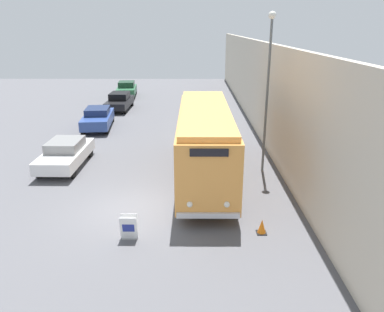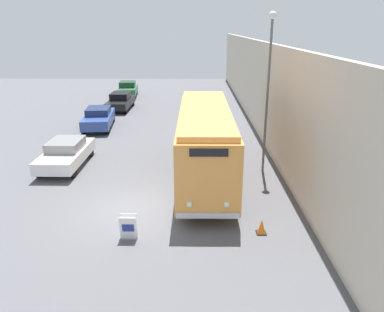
{
  "view_description": "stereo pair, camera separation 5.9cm",
  "coord_description": "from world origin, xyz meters",
  "views": [
    {
      "loc": [
        2.62,
        -13.72,
        7.08
      ],
      "look_at": [
        2.54,
        0.92,
        1.99
      ],
      "focal_mm": 35.0,
      "sensor_mm": 36.0,
      "label": 1
    },
    {
      "loc": [
        2.68,
        -13.72,
        7.08
      ],
      "look_at": [
        2.54,
        0.92,
        1.99
      ],
      "focal_mm": 35.0,
      "sensor_mm": 36.0,
      "label": 2
    }
  ],
  "objects": [
    {
      "name": "parked_car_mid",
      "position": [
        -4.39,
        12.89,
        0.77
      ],
      "size": [
        2.35,
        4.86,
        1.49
      ],
      "rotation": [
        0.0,
        0.0,
        0.1
      ],
      "color": "black",
      "rests_on": "ground_plane"
    },
    {
      "name": "building_wall_right",
      "position": [
        7.15,
        10.0,
        3.07
      ],
      "size": [
        0.3,
        60.0,
        6.14
      ],
      "color": "beige",
      "rests_on": "ground_plane"
    },
    {
      "name": "sign_board",
      "position": [
        0.35,
        -2.23,
        0.43
      ],
      "size": [
        0.6,
        0.34,
        0.89
      ],
      "color": "gray",
      "rests_on": "ground_plane"
    },
    {
      "name": "streetlamp",
      "position": [
        6.18,
        4.44,
        4.89
      ],
      "size": [
        0.36,
        0.36,
        7.74
      ],
      "color": "#595E60",
      "rests_on": "ground_plane"
    },
    {
      "name": "vintage_bus",
      "position": [
        3.14,
        3.4,
        1.94
      ],
      "size": [
        2.43,
        10.06,
        3.47
      ],
      "color": "black",
      "rests_on": "ground_plane"
    },
    {
      "name": "parked_car_distant",
      "position": [
        -4.47,
        25.67,
        0.82
      ],
      "size": [
        2.24,
        4.54,
        1.6
      ],
      "rotation": [
        0.0,
        0.0,
        0.09
      ],
      "color": "black",
      "rests_on": "ground_plane"
    },
    {
      "name": "parked_car_near",
      "position": [
        -4.17,
        4.94,
        0.73
      ],
      "size": [
        1.94,
        4.56,
        1.42
      ],
      "rotation": [
        0.0,
        0.0,
        -0.01
      ],
      "color": "black",
      "rests_on": "ground_plane"
    },
    {
      "name": "traffic_cone",
      "position": [
        5.07,
        -1.85,
        0.27
      ],
      "size": [
        0.36,
        0.36,
        0.54
      ],
      "color": "black",
      "rests_on": "ground_plane"
    },
    {
      "name": "ground_plane",
      "position": [
        0.0,
        0.0,
        0.0
      ],
      "size": [
        80.0,
        80.0,
        0.0
      ],
      "primitive_type": "plane",
      "color": "#56565B"
    },
    {
      "name": "parked_car_far",
      "position": [
        -4.01,
        19.34,
        0.77
      ],
      "size": [
        1.91,
        4.71,
        1.51
      ],
      "rotation": [
        0.0,
        0.0,
        -0.02
      ],
      "color": "black",
      "rests_on": "ground_plane"
    }
  ]
}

